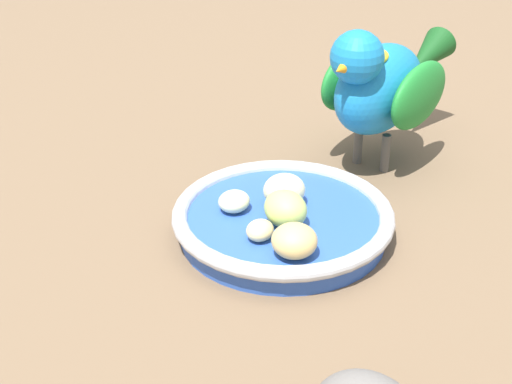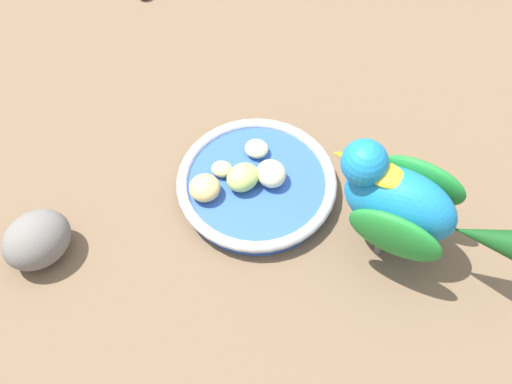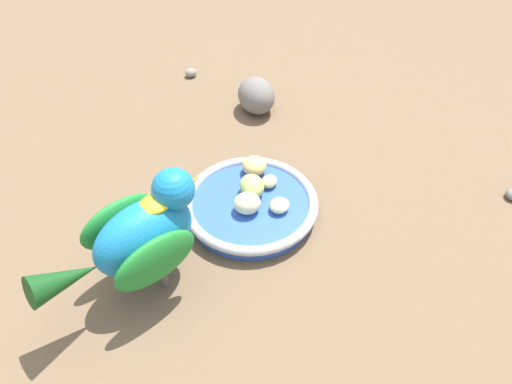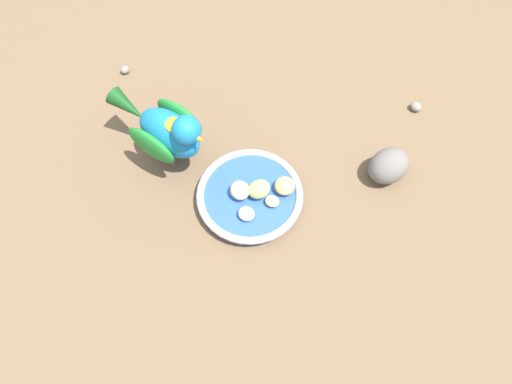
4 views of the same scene
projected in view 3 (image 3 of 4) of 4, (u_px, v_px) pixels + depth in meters
The scene contains 11 objects.
ground_plane at pixel (245, 211), 0.67m from camera, with size 4.00×4.00×0.00m, color brown.
feeding_bowl at pixel (251, 203), 0.66m from camera, with size 0.19×0.19×0.03m.
apple_piece_0 at pixel (252, 186), 0.66m from camera, with size 0.04×0.03×0.03m, color #B2CC66.
apple_piece_1 at pixel (280, 205), 0.64m from camera, with size 0.03×0.03×0.02m, color beige.
apple_piece_2 at pixel (247, 203), 0.64m from camera, with size 0.04×0.03×0.03m, color beige.
apple_piece_3 at pixel (269, 181), 0.68m from camera, with size 0.03×0.02×0.02m, color #E5C67F.
apple_piece_4 at pixel (252, 165), 0.69m from camera, with size 0.04×0.04×0.03m, color tan.
parrot at pixel (140, 235), 0.53m from camera, with size 0.16×0.19×0.15m.
rock_large at pixel (256, 95), 0.83m from camera, with size 0.08×0.06×0.06m, color slate.
pebble_0 at pixel (511, 195), 0.69m from camera, with size 0.02×0.02×0.01m, color slate.
pebble_2 at pixel (191, 73), 0.93m from camera, with size 0.02×0.02×0.02m, color gray.
Camera 3 is at (-0.11, 0.45, 0.49)m, focal length 33.30 mm.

